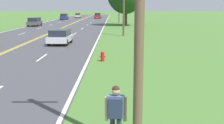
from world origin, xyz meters
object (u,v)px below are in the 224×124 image
car_silver_hatchback_approaching (60,36)px  car_dark_blue_suv_mid_far (64,17)px  car_dark_grey_hatchback_mid_near (35,22)px  hitchhiker_person (116,111)px  fire_hydrant (103,56)px  car_red_van_receding (98,16)px  car_champagne_sedan_distant (78,15)px

car_silver_hatchback_approaching → car_dark_blue_suv_mid_far: (-8.31, 50.17, 0.11)m
car_dark_grey_hatchback_mid_near → car_dark_blue_suv_mid_far: 24.47m
hitchhiker_person → fire_hydrant: bearing=7.8°
car_dark_blue_suv_mid_far → hitchhiker_person: bearing=-169.4°
hitchhiker_person → car_dark_grey_hatchback_mid_near: size_ratio=0.40×
hitchhiker_person → car_dark_grey_hatchback_mid_near: 48.83m
fire_hydrant → car_red_van_receding: (-4.05, 67.97, 0.51)m
car_champagne_sedan_distant → car_silver_hatchback_approaching: bearing=-176.3°
car_silver_hatchback_approaching → car_champagne_sedan_distant: 65.14m
car_champagne_sedan_distant → hitchhiker_person: bearing=-174.1°
car_red_van_receding → fire_hydrant: bearing=5.4°
car_dark_grey_hatchback_mid_near → car_champagne_sedan_distant: size_ratio=0.99×
car_dark_grey_hatchback_mid_near → car_red_van_receding: 35.00m
car_red_van_receding → car_dark_grey_hatchback_mid_near: bearing=-14.9°
car_dark_grey_hatchback_mid_near → car_red_van_receding: (10.16, 33.50, 0.03)m
car_dark_blue_suv_mid_far → car_champagne_sedan_distant: (1.92, 14.66, -0.16)m
fire_hydrant → car_dark_grey_hatchback_mid_near: (-14.22, 34.47, 0.48)m
car_silver_hatchback_approaching → car_dark_blue_suv_mid_far: car_dark_blue_suv_mid_far is taller
hitchhiker_person → car_dark_blue_suv_mid_far: hitchhiker_person is taller
car_dark_grey_hatchback_mid_near → car_silver_hatchback_approaching: bearing=-159.1°
fire_hydrant → car_dark_grey_hatchback_mid_near: bearing=112.4°
car_silver_hatchback_approaching → car_champagne_sedan_distant: size_ratio=0.89×
hitchhiker_person → car_red_van_receding: hitchhiker_person is taller
car_champagne_sedan_distant → car_dark_grey_hatchback_mid_near: bearing=173.2°
car_silver_hatchback_approaching → car_dark_grey_hatchback_mid_near: (-9.68, 25.74, 0.05)m
hitchhiker_person → car_dark_grey_hatchback_mid_near: (-15.03, 46.46, -0.21)m
car_dark_grey_hatchback_mid_near → car_champagne_sedan_distant: (3.30, 39.09, -0.11)m
car_red_van_receding → car_champagne_sedan_distant: (-6.86, 5.60, -0.13)m
fire_hydrant → car_red_van_receding: 68.09m
fire_hydrant → car_dark_grey_hatchback_mid_near: size_ratio=0.16×
fire_hydrant → car_silver_hatchback_approaching: bearing=117.4°
fire_hydrant → car_red_van_receding: bearing=93.4°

